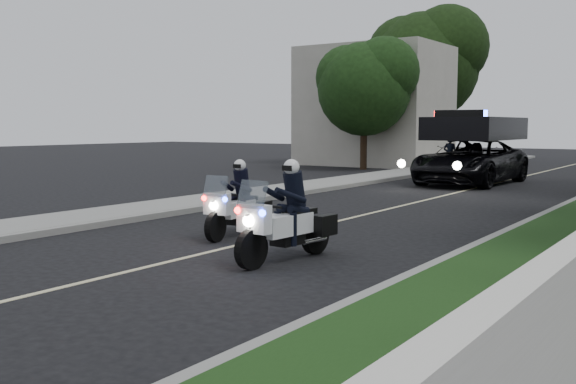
% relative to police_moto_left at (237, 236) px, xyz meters
% --- Properties ---
extents(ground, '(120.00, 120.00, 0.00)m').
position_rel_police_moto_left_xyz_m(ground, '(0.70, -1.29, 0.00)').
color(ground, black).
rests_on(ground, ground).
extents(curb_right, '(0.20, 60.00, 0.15)m').
position_rel_police_moto_left_xyz_m(curb_right, '(4.80, 8.71, 0.07)').
color(curb_right, gray).
rests_on(curb_right, ground).
extents(curb_left, '(0.20, 60.00, 0.15)m').
position_rel_police_moto_left_xyz_m(curb_left, '(-3.40, 8.71, 0.07)').
color(curb_left, gray).
rests_on(curb_left, ground).
extents(sidewalk_left, '(2.00, 60.00, 0.16)m').
position_rel_police_moto_left_xyz_m(sidewalk_left, '(-4.50, 8.71, 0.08)').
color(sidewalk_left, gray).
rests_on(sidewalk_left, ground).
extents(building_far, '(8.00, 6.00, 7.00)m').
position_rel_police_moto_left_xyz_m(building_far, '(-9.30, 24.71, 3.50)').
color(building_far, '#A8A396').
rests_on(building_far, ground).
extents(lane_marking, '(0.12, 50.00, 0.01)m').
position_rel_police_moto_left_xyz_m(lane_marking, '(0.70, 8.71, 0.00)').
color(lane_marking, '#BFB78C').
rests_on(lane_marking, ground).
extents(police_moto_left, '(0.91, 2.01, 1.65)m').
position_rel_police_moto_left_xyz_m(police_moto_left, '(0.00, 0.00, 0.00)').
color(police_moto_left, silver).
rests_on(police_moto_left, ground).
extents(police_moto_right, '(0.93, 2.16, 1.79)m').
position_rel_police_moto_left_xyz_m(police_moto_right, '(2.34, -1.54, 0.00)').
color(police_moto_right, white).
rests_on(police_moto_right, ground).
extents(police_suv, '(3.22, 6.61, 3.17)m').
position_rel_police_moto_left_xyz_m(police_suv, '(-0.09, 15.17, 0.00)').
color(police_suv, black).
rests_on(police_suv, ground).
extents(bicycle, '(0.56, 1.56, 0.81)m').
position_rel_police_moto_left_xyz_m(bicycle, '(-1.56, 16.78, 0.00)').
color(bicycle, black).
rests_on(bicycle, ground).
extents(cyclist, '(0.65, 0.45, 1.73)m').
position_rel_police_moto_left_xyz_m(cyclist, '(-1.56, 16.78, 0.00)').
color(cyclist, black).
rests_on(cyclist, ground).
extents(tree_left_near, '(6.42, 6.42, 8.31)m').
position_rel_police_moto_left_xyz_m(tree_left_near, '(-7.74, 20.43, 0.00)').
color(tree_left_near, '#193913').
rests_on(tree_left_near, ground).
extents(tree_left_far, '(8.41, 8.41, 12.00)m').
position_rel_police_moto_left_xyz_m(tree_left_far, '(-8.56, 30.28, 0.00)').
color(tree_left_far, black).
rests_on(tree_left_far, ground).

